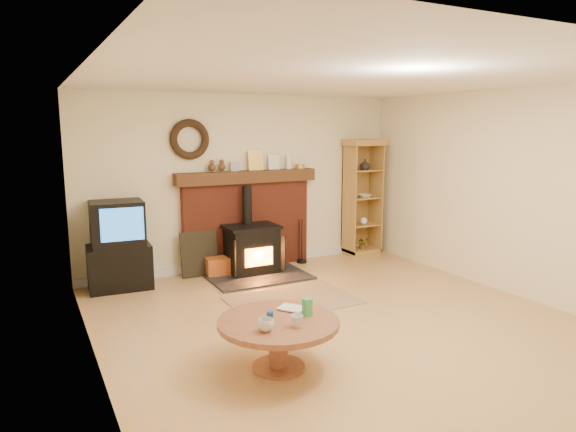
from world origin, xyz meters
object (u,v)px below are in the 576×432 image
wood_stove (253,251)px  tv_unit (119,247)px  coffee_table (279,329)px  curio_cabinet (362,197)px

wood_stove → tv_unit: 1.86m
coffee_table → curio_cabinet: bearing=45.3°
tv_unit → curio_cabinet: 3.97m
tv_unit → curio_cabinet: curio_cabinet is taller
coffee_table → tv_unit: bearing=105.3°
wood_stove → curio_cabinet: (2.11, 0.28, 0.62)m
tv_unit → coffee_table: tv_unit is taller
curio_cabinet → wood_stove: bearing=-172.4°
wood_stove → coffee_table: (-1.00, -2.86, 0.02)m
coffee_table → wood_stove: bearing=70.8°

